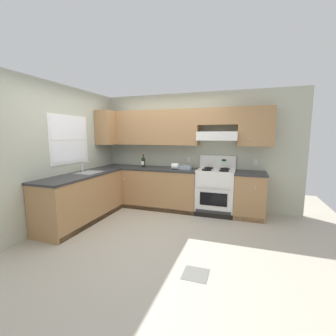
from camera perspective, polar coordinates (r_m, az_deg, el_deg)
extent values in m
plane|color=#B2AA99|center=(4.16, -6.33, -14.96)|extent=(7.04, 7.04, 0.00)
cube|color=slate|center=(2.99, 6.90, -24.79)|extent=(0.30, 0.30, 0.01)
cube|color=#B7BAA3|center=(5.23, 5.64, 4.23)|extent=(4.68, 0.12, 2.55)
cube|color=#A87A4C|center=(5.25, -4.17, 10.00)|extent=(2.17, 0.34, 0.76)
cube|color=#A87A4C|center=(4.84, 21.13, 9.64)|extent=(0.66, 0.34, 0.76)
cube|color=#A87A4C|center=(4.88, 12.46, 12.44)|extent=(0.80, 0.34, 0.34)
cube|color=white|center=(4.83, 12.27, 7.86)|extent=(0.80, 0.46, 0.17)
cube|color=white|center=(4.61, 11.92, 6.94)|extent=(0.80, 0.03, 0.04)
sphere|color=silver|center=(5.08, -4.93, 7.12)|extent=(0.02, 0.02, 0.02)
sphere|color=silver|center=(4.66, 19.43, 6.60)|extent=(0.02, 0.02, 0.02)
sphere|color=silver|center=(4.67, 22.68, 6.44)|extent=(0.02, 0.02, 0.02)
cube|color=silver|center=(5.18, 5.25, 2.03)|extent=(0.08, 0.01, 0.12)
cube|color=silver|center=(5.17, 5.24, 2.27)|extent=(0.03, 0.00, 0.03)
cube|color=silver|center=(5.17, 5.23, 1.78)|extent=(0.03, 0.00, 0.03)
cube|color=silver|center=(5.04, 21.05, 1.35)|extent=(0.08, 0.01, 0.12)
cube|color=silver|center=(5.03, 21.07, 1.60)|extent=(0.03, 0.00, 0.03)
cube|color=silver|center=(5.04, 21.04, 1.10)|extent=(0.03, 0.00, 0.03)
cube|color=#B7BAA3|center=(4.84, -23.75, 3.27)|extent=(0.12, 4.00, 2.55)
cube|color=white|center=(4.78, -23.49, 6.54)|extent=(0.04, 1.00, 0.92)
cube|color=white|center=(4.77, -23.31, 6.55)|extent=(0.01, 0.90, 0.82)
cube|color=white|center=(4.77, -23.28, 6.55)|extent=(0.01, 0.90, 0.02)
cube|color=#A87A4C|center=(5.55, -14.44, 9.66)|extent=(0.34, 0.64, 0.76)
cube|color=#A87A4C|center=(5.27, -4.76, -4.96)|extent=(2.23, 0.61, 0.87)
cube|color=#2D2D30|center=(5.18, -4.82, -0.06)|extent=(2.26, 0.63, 0.04)
cube|color=#A87A4C|center=(4.85, 19.69, -6.56)|extent=(0.58, 0.61, 0.87)
cube|color=#2D2D30|center=(4.76, 19.95, -1.25)|extent=(0.60, 0.63, 0.04)
cube|color=black|center=(4.90, 1.36, -10.71)|extent=(3.54, 0.06, 0.09)
sphere|color=silver|center=(5.14, -10.78, -2.64)|extent=(0.03, 0.03, 0.03)
sphere|color=silver|center=(4.49, 21.00, -4.59)|extent=(0.03, 0.03, 0.03)
cube|color=#A87A4C|center=(4.65, -20.59, -7.23)|extent=(0.61, 1.89, 0.87)
cube|color=#2D2D30|center=(4.56, -20.87, -1.70)|extent=(0.63, 1.91, 0.04)
cube|color=black|center=(4.61, -17.63, -12.35)|extent=(0.06, 1.85, 0.09)
cube|color=#999B9E|center=(4.74, -19.07, -1.06)|extent=(0.40, 0.48, 0.01)
cube|color=#28282B|center=(4.75, -19.03, -1.92)|extent=(0.34, 0.42, 0.14)
cylinder|color=silver|center=(4.82, -20.64, 0.37)|extent=(0.03, 0.03, 0.22)
cylinder|color=silver|center=(4.76, -19.95, 1.52)|extent=(0.16, 0.02, 0.02)
cube|color=white|center=(4.88, 11.73, -5.93)|extent=(0.76, 0.58, 0.91)
cube|color=black|center=(4.62, 11.25, -7.69)|extent=(0.53, 0.01, 0.26)
cylinder|color=silver|center=(4.54, 11.29, -4.85)|extent=(0.65, 0.02, 0.02)
cube|color=#333333|center=(4.71, 11.15, -11.03)|extent=(0.70, 0.01, 0.11)
cube|color=white|center=(4.79, 11.89, -0.54)|extent=(0.76, 0.58, 0.02)
cube|color=white|center=(5.04, 12.31, 1.43)|extent=(0.76, 0.04, 0.29)
cube|color=#053F0C|center=(5.01, 13.82, 1.91)|extent=(0.09, 0.01, 0.04)
cylinder|color=black|center=(4.68, 9.62, -0.46)|extent=(0.19, 0.19, 0.02)
cylinder|color=black|center=(4.68, 9.62, -0.53)|extent=(0.07, 0.07, 0.01)
cylinder|color=black|center=(4.64, 13.77, -0.65)|extent=(0.19, 0.19, 0.02)
cylinder|color=black|center=(4.64, 13.77, -0.73)|extent=(0.07, 0.07, 0.01)
cylinder|color=black|center=(4.95, 10.14, 0.00)|extent=(0.19, 0.19, 0.02)
cylinder|color=black|center=(4.95, 10.14, -0.07)|extent=(0.07, 0.07, 0.01)
cylinder|color=black|center=(4.91, 14.06, -0.18)|extent=(0.19, 0.19, 0.02)
cylinder|color=black|center=(4.91, 14.06, -0.25)|extent=(0.07, 0.07, 0.01)
cylinder|color=white|center=(5.05, 9.92, 1.22)|extent=(0.04, 0.02, 0.04)
cylinder|color=white|center=(5.04, 11.50, 1.16)|extent=(0.04, 0.02, 0.04)
cylinder|color=white|center=(5.02, 13.09, 1.09)|extent=(0.04, 0.02, 0.04)
cylinder|color=white|center=(5.01, 14.69, 1.02)|extent=(0.04, 0.02, 0.04)
cylinder|color=black|center=(5.23, -6.17, 1.31)|extent=(0.08, 0.08, 0.20)
cone|color=black|center=(5.22, -6.19, 2.60)|extent=(0.08, 0.08, 0.04)
cylinder|color=black|center=(5.21, -6.20, 3.25)|extent=(0.03, 0.03, 0.08)
cylinder|color=gold|center=(5.21, -6.20, 3.60)|extent=(0.03, 0.03, 0.02)
cube|color=silver|center=(5.19, -6.36, 1.21)|extent=(0.07, 0.00, 0.09)
cube|color=#9EADB7|center=(4.94, 3.86, -0.15)|extent=(0.28, 0.17, 0.02)
cube|color=#9EADB7|center=(4.84, 3.56, 0.06)|extent=(0.36, 0.01, 0.08)
cube|color=#9EADB7|center=(5.03, 4.15, 0.36)|extent=(0.36, 0.01, 0.08)
cube|color=#9EADB7|center=(4.98, 1.96, 0.30)|extent=(0.01, 0.18, 0.08)
cube|color=#9EADB7|center=(4.89, 5.80, 0.12)|extent=(0.01, 0.18, 0.08)
cylinder|color=white|center=(4.88, 1.83, 0.45)|extent=(0.13, 0.13, 0.13)
cylinder|color=#9E7A51|center=(4.90, 1.07, 0.48)|extent=(0.01, 0.04, 0.04)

